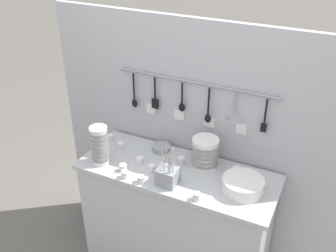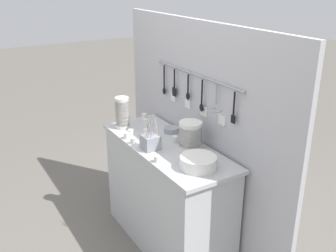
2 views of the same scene
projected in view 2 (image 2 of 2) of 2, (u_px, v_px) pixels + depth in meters
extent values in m
plane|color=#666059|center=(167.00, 241.00, 3.29)|extent=(20.00, 20.00, 0.00)
cube|color=#B7BABC|center=(167.00, 146.00, 2.97)|extent=(1.28, 0.50, 0.03)
cube|color=#B7BABC|center=(167.00, 197.00, 3.13)|extent=(1.22, 0.48, 0.86)
cube|color=#B2B2B7|center=(197.00, 136.00, 3.10)|extent=(2.08, 0.04, 1.79)
cylinder|color=#93969E|center=(196.00, 75.00, 2.90)|extent=(1.05, 0.01, 0.01)
sphere|color=#93969E|center=(160.00, 62.00, 3.32)|extent=(0.02, 0.02, 0.02)
sphere|color=#93969E|center=(244.00, 92.00, 2.48)|extent=(0.02, 0.02, 0.02)
cylinder|color=black|center=(164.00, 77.00, 3.28)|extent=(0.01, 0.01, 0.20)
ellipsoid|color=black|center=(164.00, 91.00, 3.32)|extent=(0.04, 0.02, 0.06)
cylinder|color=#93969E|center=(165.00, 64.00, 3.25)|extent=(0.01, 0.01, 0.02)
cylinder|color=black|center=(174.00, 79.00, 3.14)|extent=(0.01, 0.01, 0.16)
cube|color=black|center=(174.00, 92.00, 3.18)|extent=(0.05, 0.01, 0.07)
cylinder|color=#93969E|center=(176.00, 68.00, 3.12)|extent=(0.01, 0.01, 0.02)
cylinder|color=black|center=(188.00, 84.00, 2.99)|extent=(0.01, 0.01, 0.15)
ellipsoid|color=black|center=(188.00, 96.00, 3.02)|extent=(0.04, 0.02, 0.06)
cylinder|color=#93969E|center=(190.00, 73.00, 2.96)|extent=(0.01, 0.01, 0.02)
cylinder|color=black|center=(202.00, 92.00, 2.85)|extent=(0.01, 0.01, 0.19)
ellipsoid|color=black|center=(201.00, 108.00, 2.89)|extent=(0.04, 0.02, 0.06)
cylinder|color=#93969E|center=(204.00, 79.00, 2.82)|extent=(0.01, 0.01, 0.02)
cylinder|color=#93969E|center=(216.00, 95.00, 2.71)|extent=(0.01, 0.01, 0.14)
torus|color=#93969E|center=(216.00, 110.00, 2.75)|extent=(0.10, 0.10, 0.01)
cylinder|color=#93969E|center=(218.00, 84.00, 2.69)|extent=(0.01, 0.01, 0.02)
cylinder|color=black|center=(234.00, 104.00, 2.56)|extent=(0.01, 0.01, 0.16)
cube|color=black|center=(233.00, 119.00, 2.60)|extent=(0.04, 0.01, 0.06)
cylinder|color=#93969E|center=(236.00, 91.00, 2.54)|extent=(0.01, 0.01, 0.02)
cube|color=white|center=(174.00, 97.00, 3.25)|extent=(0.07, 0.01, 0.07)
cube|color=white|center=(188.00, 104.00, 3.08)|extent=(0.07, 0.01, 0.07)
cube|color=white|center=(204.00, 112.00, 2.91)|extent=(0.07, 0.01, 0.07)
cube|color=white|center=(222.00, 120.00, 2.74)|extent=(0.07, 0.01, 0.07)
cylinder|color=silver|center=(123.00, 125.00, 3.27)|extent=(0.11, 0.11, 0.05)
cylinder|color=silver|center=(123.00, 121.00, 3.26)|extent=(0.11, 0.11, 0.05)
cylinder|color=silver|center=(123.00, 118.00, 3.25)|extent=(0.11, 0.11, 0.05)
cylinder|color=silver|center=(122.00, 115.00, 3.24)|extent=(0.11, 0.11, 0.05)
cylinder|color=silver|center=(122.00, 111.00, 3.23)|extent=(0.11, 0.11, 0.05)
cylinder|color=silver|center=(122.00, 108.00, 3.22)|extent=(0.11, 0.11, 0.05)
cylinder|color=silver|center=(122.00, 104.00, 3.21)|extent=(0.11, 0.11, 0.05)
cylinder|color=silver|center=(122.00, 101.00, 3.19)|extent=(0.11, 0.11, 0.05)
cylinder|color=silver|center=(190.00, 144.00, 2.90)|extent=(0.17, 0.17, 0.05)
cylinder|color=silver|center=(190.00, 141.00, 2.89)|extent=(0.17, 0.17, 0.05)
cylinder|color=silver|center=(190.00, 137.00, 2.88)|extent=(0.17, 0.17, 0.05)
cylinder|color=silver|center=(190.00, 133.00, 2.87)|extent=(0.17, 0.17, 0.05)
cylinder|color=silver|center=(191.00, 129.00, 2.86)|extent=(0.17, 0.17, 0.05)
cylinder|color=silver|center=(191.00, 126.00, 2.85)|extent=(0.17, 0.17, 0.05)
cylinder|color=silver|center=(198.00, 167.00, 2.61)|extent=(0.25, 0.25, 0.01)
cylinder|color=silver|center=(198.00, 166.00, 2.61)|extent=(0.25, 0.25, 0.01)
cylinder|color=silver|center=(198.00, 165.00, 2.61)|extent=(0.25, 0.25, 0.01)
cylinder|color=silver|center=(198.00, 163.00, 2.60)|extent=(0.25, 0.25, 0.01)
cylinder|color=silver|center=(198.00, 162.00, 2.60)|extent=(0.25, 0.25, 0.01)
cylinder|color=silver|center=(198.00, 161.00, 2.59)|extent=(0.25, 0.25, 0.01)
cylinder|color=silver|center=(198.00, 160.00, 2.59)|extent=(0.25, 0.25, 0.01)
cylinder|color=silver|center=(198.00, 158.00, 2.59)|extent=(0.25, 0.25, 0.01)
cylinder|color=silver|center=(198.00, 157.00, 2.58)|extent=(0.25, 0.25, 0.01)
cylinder|color=#93969E|center=(171.00, 130.00, 3.19)|extent=(0.12, 0.12, 0.04)
cube|color=#93969E|center=(151.00, 142.00, 2.87)|extent=(0.12, 0.12, 0.11)
cylinder|color=#93969E|center=(152.00, 127.00, 2.88)|extent=(0.03, 0.01, 0.20)
cylinder|color=#93969E|center=(150.00, 132.00, 2.80)|extent=(0.02, 0.03, 0.20)
cylinder|color=#C6B793|center=(146.00, 130.00, 2.84)|extent=(0.01, 0.03, 0.19)
cylinder|color=#93969E|center=(148.00, 134.00, 2.81)|extent=(0.01, 0.02, 0.17)
cylinder|color=#93969E|center=(147.00, 134.00, 2.80)|extent=(0.02, 0.03, 0.17)
cylinder|color=#93969E|center=(151.00, 130.00, 2.82)|extent=(0.02, 0.02, 0.21)
cylinder|color=#C6B793|center=(157.00, 130.00, 2.84)|extent=(0.01, 0.03, 0.19)
cylinder|color=#C6B793|center=(151.00, 129.00, 2.88)|extent=(0.03, 0.02, 0.17)
cylinder|color=#93969E|center=(154.00, 130.00, 2.86)|extent=(0.03, 0.01, 0.18)
cylinder|color=silver|center=(157.00, 159.00, 2.68)|extent=(0.05, 0.05, 0.05)
cylinder|color=silver|center=(175.00, 139.00, 3.00)|extent=(0.05, 0.05, 0.05)
cylinder|color=silver|center=(133.00, 141.00, 2.97)|extent=(0.05, 0.05, 0.05)
cylinder|color=silver|center=(146.00, 122.00, 3.35)|extent=(0.05, 0.05, 0.05)
cylinder|color=silver|center=(127.00, 136.00, 3.06)|extent=(0.05, 0.05, 0.05)
cylinder|color=silver|center=(149.00, 138.00, 3.03)|extent=(0.05, 0.05, 0.05)
cylinder|color=silver|center=(131.00, 132.00, 3.13)|extent=(0.05, 0.05, 0.05)
cylinder|color=silver|center=(144.00, 116.00, 3.47)|extent=(0.05, 0.05, 0.05)
cylinder|color=silver|center=(208.00, 155.00, 2.74)|extent=(0.05, 0.05, 0.05)
cylinder|color=silver|center=(146.00, 132.00, 3.14)|extent=(0.05, 0.05, 0.05)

